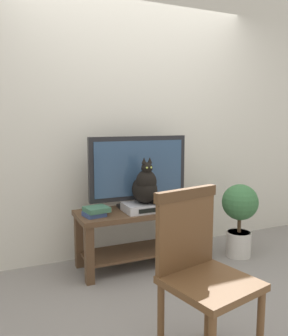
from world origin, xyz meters
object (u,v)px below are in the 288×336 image
media_box (145,207)px  cat (145,186)px  tv_stand (142,226)px  potted_plant (240,213)px  book_stack (96,211)px  tv (139,171)px  wooden_chair (199,263)px

media_box → cat: cat is taller
tv_stand → media_box: size_ratio=3.20×
cat → potted_plant: cat is taller
media_box → book_stack: (-0.45, 0.02, 0.00)m
tv → book_stack: size_ratio=4.19×
wooden_chair → cat: bearing=79.8°
cat → book_stack: 0.49m
media_box → potted_plant: 0.99m
tv → wooden_chair: 1.44m
tv → potted_plant: bearing=-15.9°
tv → tv_stand: bearing=-90.0°
media_box → potted_plant: bearing=-7.7°
wooden_chair → potted_plant: 1.63m
tv → cat: size_ratio=2.27×
tv → book_stack: tv is taller
potted_plant → cat: bearing=173.2°
tv_stand → tv: 0.52m
cat → book_stack: bearing=175.7°
wooden_chair → media_box: bearing=80.0°
wooden_chair → potted_plant: bearing=43.0°
cat → wooden_chair: (-0.22, -1.23, -0.20)m
media_box → book_stack: size_ratio=1.66×
wooden_chair → book_stack: (-0.23, 1.26, 0.01)m
tv_stand → tv: tv is taller
tv → potted_plant: 1.10m
potted_plant → tv_stand: bearing=168.2°
media_box → potted_plant: (0.97, -0.13, -0.13)m
tv_stand → potted_plant: bearing=-11.8°
tv → media_box: bearing=-91.4°
book_stack → potted_plant: size_ratio=0.31×
tv_stand → media_box: 0.22m
tv → wooden_chair: tv is taller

